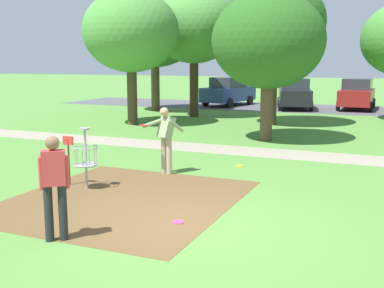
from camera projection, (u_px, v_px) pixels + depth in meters
name	position (u px, v px, depth m)	size (l,w,h in m)	color
ground_plane	(183.00, 226.00, 8.50)	(160.00, 160.00, 0.00)	#518438
dirt_tee_pad	(124.00, 199.00, 10.14)	(4.52, 5.05, 0.01)	brown
disc_golf_basket	(84.00, 155.00, 10.92)	(0.98, 0.58, 1.39)	#9E9EA3
player_foreground_watching	(54.00, 182.00, 7.65)	(0.48, 0.45, 1.71)	#232328
player_throwing	(166.00, 136.00, 12.29)	(0.89, 0.88, 1.71)	tan
frisbee_near_basket	(240.00, 166.00, 13.31)	(0.25, 0.25, 0.02)	gold
frisbee_mid_grass	(178.00, 222.00, 8.66)	(0.21, 0.21, 0.02)	#E53D99
tree_near_left	(274.00, 22.00, 21.24)	(4.52, 4.52, 6.49)	#4C3823
tree_mid_left	(131.00, 32.00, 21.44)	(4.29, 4.29, 6.00)	#4C3823
tree_mid_center	(194.00, 27.00, 24.44)	(4.35, 4.35, 6.44)	#422D1E
tree_mid_right	(155.00, 28.00, 27.50)	(5.27, 5.27, 6.99)	brown
tree_far_left	(268.00, 41.00, 17.00)	(4.00, 4.00, 5.28)	brown
parking_lot_strip	(337.00, 109.00, 28.92)	(36.00, 6.00, 0.01)	#4C4C51
parked_car_leftmost	(228.00, 91.00, 31.37)	(2.65, 4.49, 1.84)	#2D4784
parked_car_center_left	(295.00, 94.00, 29.17)	(2.78, 4.51, 1.84)	black
parked_car_center_right	(357.00, 94.00, 28.87)	(2.00, 4.21, 1.84)	maroon
gravel_path	(279.00, 154.00, 15.12)	(40.00, 1.60, 0.00)	gray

